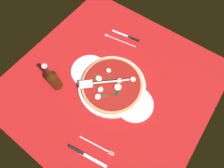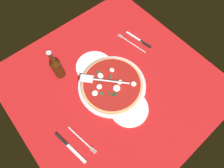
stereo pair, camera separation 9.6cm
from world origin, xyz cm
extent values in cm
cube|color=red|center=(0.00, 0.00, -0.40)|extent=(106.55, 106.55, 0.80)
cube|color=white|center=(-48.84, -39.96, 0.05)|extent=(8.88, 8.88, 0.10)
cube|color=white|center=(-48.84, -22.20, 0.05)|extent=(8.88, 8.88, 0.10)
cube|color=white|center=(-48.84, -4.44, 0.05)|extent=(8.88, 8.88, 0.10)
cube|color=white|center=(-48.84, 13.32, 0.05)|extent=(8.88, 8.88, 0.10)
cube|color=white|center=(-48.84, 31.08, 0.05)|extent=(8.88, 8.88, 0.10)
cube|color=white|center=(-39.96, -48.84, 0.05)|extent=(8.88, 8.88, 0.10)
cube|color=white|center=(-39.96, -31.08, 0.05)|extent=(8.88, 8.88, 0.10)
cube|color=white|center=(-39.96, -13.32, 0.05)|extent=(8.88, 8.88, 0.10)
cube|color=white|center=(-39.96, 4.44, 0.05)|extent=(8.88, 8.88, 0.10)
cube|color=white|center=(-39.96, 22.20, 0.05)|extent=(8.88, 8.88, 0.10)
cube|color=white|center=(-39.96, 39.96, 0.05)|extent=(8.88, 8.88, 0.10)
cube|color=white|center=(-31.08, -39.96, 0.05)|extent=(8.88, 8.88, 0.10)
cube|color=white|center=(-31.08, -22.20, 0.05)|extent=(8.88, 8.88, 0.10)
cube|color=white|center=(-31.08, -4.44, 0.05)|extent=(8.88, 8.88, 0.10)
cube|color=white|center=(-31.08, 13.32, 0.05)|extent=(8.88, 8.88, 0.10)
cube|color=white|center=(-31.08, 31.08, 0.05)|extent=(8.88, 8.88, 0.10)
cube|color=white|center=(-31.08, 48.84, 0.05)|extent=(8.88, 8.88, 0.10)
cube|color=white|center=(-22.20, -48.84, 0.05)|extent=(8.88, 8.88, 0.10)
cube|color=silver|center=(-22.20, -31.08, 0.05)|extent=(8.88, 8.88, 0.10)
cube|color=white|center=(-22.20, -13.32, 0.05)|extent=(8.88, 8.88, 0.10)
cube|color=white|center=(-22.20, 4.44, 0.05)|extent=(8.88, 8.88, 0.10)
cube|color=white|center=(-22.20, 22.20, 0.05)|extent=(8.88, 8.88, 0.10)
cube|color=white|center=(-22.20, 39.96, 0.05)|extent=(8.88, 8.88, 0.10)
cube|color=white|center=(-13.32, -39.96, 0.05)|extent=(8.88, 8.88, 0.10)
cube|color=white|center=(-13.32, -22.20, 0.05)|extent=(8.88, 8.88, 0.10)
cube|color=white|center=(-13.32, -4.44, 0.05)|extent=(8.88, 8.88, 0.10)
cube|color=white|center=(-13.32, 13.32, 0.05)|extent=(8.88, 8.88, 0.10)
cube|color=white|center=(-13.32, 31.08, 0.05)|extent=(8.88, 8.88, 0.10)
cube|color=white|center=(-13.32, 48.84, 0.05)|extent=(8.88, 8.88, 0.10)
cube|color=white|center=(-4.44, -48.84, 0.05)|extent=(8.88, 8.88, 0.10)
cube|color=white|center=(-4.44, -31.08, 0.05)|extent=(8.88, 8.88, 0.10)
cube|color=silver|center=(-4.44, -13.32, 0.05)|extent=(8.88, 8.88, 0.10)
cube|color=white|center=(-4.44, 4.44, 0.05)|extent=(8.88, 8.88, 0.10)
cube|color=white|center=(-4.44, 22.20, 0.05)|extent=(8.88, 8.88, 0.10)
cube|color=white|center=(-4.44, 39.96, 0.05)|extent=(8.88, 8.88, 0.10)
cube|color=white|center=(4.44, -39.96, 0.05)|extent=(8.88, 8.88, 0.10)
cube|color=white|center=(4.44, -22.20, 0.05)|extent=(8.88, 8.88, 0.10)
cube|color=white|center=(4.44, -4.44, 0.05)|extent=(8.88, 8.88, 0.10)
cube|color=silver|center=(4.44, 13.32, 0.05)|extent=(8.88, 8.88, 0.10)
cube|color=white|center=(4.44, 31.08, 0.05)|extent=(8.88, 8.88, 0.10)
cube|color=white|center=(4.44, 48.84, 0.05)|extent=(8.88, 8.88, 0.10)
cube|color=white|center=(13.32, -48.84, 0.05)|extent=(8.88, 8.88, 0.10)
cube|color=white|center=(13.32, -31.08, 0.05)|extent=(8.88, 8.88, 0.10)
cube|color=white|center=(13.32, -13.32, 0.05)|extent=(8.88, 8.88, 0.10)
cube|color=white|center=(13.32, 4.44, 0.05)|extent=(8.88, 8.88, 0.10)
cube|color=white|center=(13.32, 22.20, 0.05)|extent=(8.88, 8.88, 0.10)
cube|color=white|center=(13.32, 39.96, 0.05)|extent=(8.88, 8.88, 0.10)
cube|color=white|center=(22.20, -39.96, 0.05)|extent=(8.88, 8.88, 0.10)
cube|color=white|center=(22.20, -22.20, 0.05)|extent=(8.88, 8.88, 0.10)
cube|color=white|center=(22.20, -4.44, 0.05)|extent=(8.88, 8.88, 0.10)
cube|color=white|center=(22.20, 13.32, 0.05)|extent=(8.88, 8.88, 0.10)
cube|color=white|center=(22.20, 31.08, 0.05)|extent=(8.88, 8.88, 0.10)
cube|color=white|center=(22.20, 48.84, 0.05)|extent=(8.88, 8.88, 0.10)
cube|color=white|center=(31.08, -13.32, 0.05)|extent=(8.88, 8.88, 0.10)
cube|color=white|center=(31.08, 4.44, 0.05)|extent=(8.88, 8.88, 0.10)
cube|color=white|center=(31.08, 22.20, 0.05)|extent=(8.88, 8.88, 0.10)
cube|color=white|center=(31.08, 39.96, 0.05)|extent=(8.88, 8.88, 0.10)
cube|color=white|center=(39.96, -4.44, 0.05)|extent=(8.88, 8.88, 0.10)
cube|color=white|center=(39.96, 13.32, 0.05)|extent=(8.88, 8.88, 0.10)
cube|color=white|center=(39.96, 31.08, 0.05)|extent=(8.88, 8.88, 0.10)
cube|color=white|center=(39.96, 48.84, 0.05)|extent=(8.88, 8.88, 0.10)
cube|color=white|center=(48.84, 4.44, 0.05)|extent=(8.88, 8.88, 0.10)
cube|color=white|center=(48.84, 22.20, 0.05)|extent=(8.88, 8.88, 0.10)
cylinder|color=silver|center=(1.45, -1.15, 0.72)|extent=(37.71, 37.71, 1.23)
cylinder|color=white|center=(-14.67, -1.35, 0.60)|extent=(21.14, 21.14, 1.00)
cylinder|color=white|center=(17.38, -2.92, 0.60)|extent=(20.47, 20.47, 1.00)
cylinder|color=tan|center=(1.45, -1.15, 2.09)|extent=(33.74, 33.74, 1.52)
cylinder|color=maroon|center=(1.45, -1.15, 3.00)|extent=(31.37, 31.37, 0.30)
ellipsoid|color=white|center=(9.34, 7.48, 3.61)|extent=(3.12, 3.02, 0.92)
ellipsoid|color=white|center=(5.33, -1.27, 3.78)|extent=(4.06, 4.03, 1.25)
ellipsoid|color=white|center=(0.42, -11.88, 3.57)|extent=(3.23, 3.29, 0.83)
ellipsoid|color=white|center=(-6.16, -3.23, 3.77)|extent=(3.85, 3.17, 1.24)
ellipsoid|color=white|center=(3.76, 2.38, 3.83)|extent=(2.83, 3.09, 1.35)
ellipsoid|color=white|center=(-1.32, -7.85, 3.76)|extent=(3.04, 3.17, 1.21)
ellipsoid|color=white|center=(-4.80, 3.96, 3.75)|extent=(3.06, 2.58, 1.20)
cube|color=#214319|center=(5.46, -5.96, 3.30)|extent=(2.13, 1.04, 0.30)
cube|color=#214D30|center=(-1.92, 0.85, 3.30)|extent=(2.02, 2.48, 0.30)
cube|color=#1C5230|center=(2.45, -9.33, 3.30)|extent=(2.76, 2.62, 0.30)
cube|color=#133A1E|center=(7.15, -4.26, 3.30)|extent=(1.51, 3.18, 0.30)
cube|color=#1A3617|center=(-4.00, -4.76, 3.30)|extent=(1.60, 2.60, 0.30)
cube|color=#274925|center=(-8.77, -2.63, 3.30)|extent=(2.53, 2.15, 0.30)
cube|color=silver|center=(-9.10, -10.27, 4.65)|extent=(8.40, 8.23, 0.30)
cylinder|color=silver|center=(0.86, -1.22, 5.00)|extent=(15.30, 14.04, 1.00)
cube|color=white|center=(13.20, -34.54, 0.40)|extent=(19.61, 16.54, 0.60)
cube|color=silver|center=(12.67, -31.50, 0.83)|extent=(15.58, 3.28, 0.25)
cube|color=silver|center=(22.00, -30.54, 0.83)|extent=(2.99, 0.73, 0.25)
cube|color=silver|center=(21.93, -30.11, 0.83)|extent=(2.99, 0.73, 0.25)
cube|color=silver|center=(21.85, -29.68, 0.83)|extent=(2.99, 0.73, 0.25)
cube|color=silver|center=(21.77, -29.24, 0.83)|extent=(2.99, 0.73, 0.25)
cube|color=black|center=(7.72, -38.64, 1.10)|extent=(8.22, 2.58, 0.80)
cube|color=silver|center=(16.74, -37.07, 0.83)|extent=(14.27, 3.82, 0.25)
cube|color=silver|center=(-11.63, 29.52, 0.40)|extent=(17.79, 14.11, 0.60)
cube|color=silver|center=(-11.19, 26.95, 0.83)|extent=(18.41, 3.68, 0.25)
cube|color=silver|center=(-21.94, 25.81, 0.83)|extent=(2.99, 0.72, 0.25)
cube|color=silver|center=(-21.86, 25.37, 0.83)|extent=(2.99, 0.72, 0.25)
cube|color=silver|center=(-21.79, 24.94, 0.83)|extent=(2.99, 0.72, 0.25)
cube|color=silver|center=(-21.72, 24.51, 0.83)|extent=(2.99, 0.72, 0.25)
cube|color=black|center=(-6.40, 33.05, 1.10)|extent=(7.75, 2.46, 0.80)
cube|color=silver|center=(-14.89, 31.62, 0.83)|extent=(13.45, 3.61, 0.25)
cylinder|color=#371A07|center=(-22.98, -19.09, 6.28)|extent=(5.67, 5.67, 12.37)
cone|color=#371A07|center=(-22.98, -19.09, 13.96)|extent=(5.67, 5.67, 2.99)
cylinder|color=#371A07|center=(-22.98, -19.09, 18.44)|extent=(2.19, 2.19, 5.97)
cylinder|color=#B7B7BC|center=(-22.98, -19.09, 21.73)|extent=(2.51, 2.51, 0.60)
camera|label=1|loc=(25.06, -33.54, 89.39)|focal=28.02mm
camera|label=2|loc=(32.07, -27.02, 89.39)|focal=28.02mm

